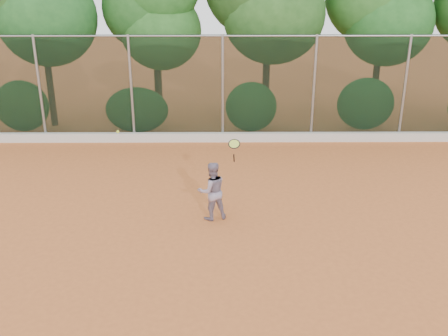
{
  "coord_description": "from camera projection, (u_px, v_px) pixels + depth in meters",
  "views": [
    {
      "loc": [
        -0.07,
        -9.24,
        5.14
      ],
      "look_at": [
        0.0,
        1.0,
        1.25
      ],
      "focal_mm": 40.0,
      "sensor_mm": 36.0,
      "label": 1
    }
  ],
  "objects": [
    {
      "name": "foliage_backdrop",
      "position": [
        207.0,
        2.0,
        17.29
      ],
      "size": [
        23.7,
        3.63,
        7.55
      ],
      "color": "#462F1B",
      "rests_on": "ground"
    },
    {
      "name": "tennis_racket",
      "position": [
        234.0,
        146.0,
        10.78
      ],
      "size": [
        0.28,
        0.27,
        0.55
      ],
      "color": "black",
      "rests_on": "ground"
    },
    {
      "name": "chainlink_fence",
      "position": [
        223.0,
        86.0,
        16.35
      ],
      "size": [
        24.09,
        0.09,
        3.5
      ],
      "color": "black",
      "rests_on": "ground"
    },
    {
      "name": "tennis_player",
      "position": [
        212.0,
        191.0,
        11.2
      ],
      "size": [
        0.79,
        0.7,
        1.36
      ],
      "primitive_type": "imported",
      "rotation": [
        0.0,
        0.0,
        3.47
      ],
      "color": "gray",
      "rests_on": "ground"
    },
    {
      "name": "concrete_curb",
      "position": [
        223.0,
        137.0,
        16.79
      ],
      "size": [
        24.0,
        0.2,
        0.3
      ],
      "primitive_type": "cube",
      "color": "beige",
      "rests_on": "ground"
    },
    {
      "name": "tennis_ball_in_flight",
      "position": [
        118.0,
        132.0,
        11.26
      ],
      "size": [
        0.07,
        0.07,
        0.07
      ],
      "color": "#D2E634",
      "rests_on": "ground"
    },
    {
      "name": "ground",
      "position": [
        224.0,
        240.0,
        10.46
      ],
      "size": [
        80.0,
        80.0,
        0.0
      ],
      "primitive_type": "plane",
      "color": "#C9672F",
      "rests_on": "ground"
    }
  ]
}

